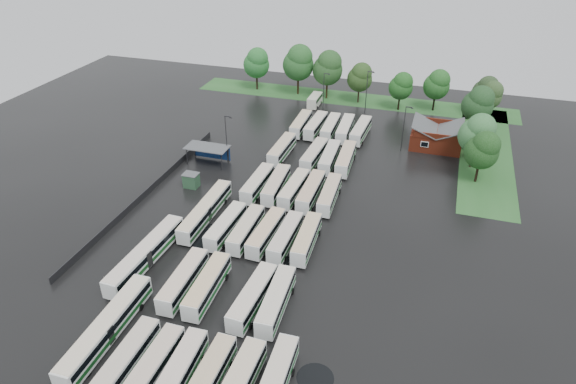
% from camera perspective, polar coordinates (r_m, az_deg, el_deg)
% --- Properties ---
extents(ground, '(160.00, 160.00, 0.00)m').
position_cam_1_polar(ground, '(77.48, -4.13, -5.69)').
color(ground, black).
rests_on(ground, ground).
extents(brick_building, '(10.07, 8.60, 5.39)m').
position_cam_1_polar(brick_building, '(109.57, 16.14, 5.77)').
color(brick_building, maroon).
rests_on(brick_building, ground).
extents(wash_shed, '(8.20, 4.20, 3.58)m').
position_cam_1_polar(wash_shed, '(99.43, -8.86, 4.77)').
color(wash_shed, '#2D2D30').
rests_on(wash_shed, ground).
extents(utility_hut, '(2.70, 2.20, 2.62)m').
position_cam_1_polar(utility_hut, '(92.40, -10.71, 1.30)').
color(utility_hut, '#284D31').
rests_on(utility_hut, ground).
extents(grass_strip_north, '(80.00, 10.00, 0.01)m').
position_cam_1_polar(grass_strip_north, '(132.55, 7.06, 10.23)').
color(grass_strip_north, '#2A6228').
rests_on(grass_strip_north, ground).
extents(grass_strip_east, '(10.00, 50.00, 0.01)m').
position_cam_1_polar(grass_strip_east, '(110.80, 21.13, 4.08)').
color(grass_strip_east, '#2A6228').
rests_on(grass_strip_east, ground).
extents(west_fence, '(0.10, 50.00, 1.20)m').
position_cam_1_polar(west_fence, '(92.19, -15.27, 0.11)').
color(west_fence, '#2D2D30').
rests_on(west_fence, ground).
extents(bus_r0c0, '(2.33, 10.73, 2.98)m').
position_cam_1_polar(bus_r0c0, '(61.35, -17.48, -17.32)').
color(bus_r0c0, white).
rests_on(bus_r0c0, ground).
extents(bus_r0c1, '(2.31, 10.83, 3.01)m').
position_cam_1_polar(bus_r0c1, '(59.76, -14.85, -18.41)').
color(bus_r0c1, white).
rests_on(bus_r0c1, ground).
extents(bus_r0c2, '(2.77, 10.97, 3.03)m').
position_cam_1_polar(bus_r0c2, '(58.66, -12.09, -19.14)').
color(bus_r0c2, white).
rests_on(bus_r0c2, ground).
extents(bus_r0c3, '(2.30, 10.70, 2.98)m').
position_cam_1_polar(bus_r0c3, '(57.72, -8.93, -19.85)').
color(bus_r0c3, white).
rests_on(bus_r0c3, ground).
extents(bus_r1c0, '(2.66, 11.10, 3.07)m').
position_cam_1_polar(bus_r1c0, '(69.41, -11.54, -9.59)').
color(bus_r1c0, white).
rests_on(bus_r1c0, ground).
extents(bus_r1c1, '(2.78, 11.14, 3.08)m').
position_cam_1_polar(bus_r1c1, '(68.08, -8.96, -10.21)').
color(bus_r1c1, white).
rests_on(bus_r1c1, ground).
extents(bus_r1c3, '(2.86, 11.20, 3.09)m').
position_cam_1_polar(bus_r1c3, '(65.80, -3.94, -11.56)').
color(bus_r1c3, white).
rests_on(bus_r1c3, ground).
extents(bus_r1c4, '(2.86, 11.09, 3.06)m').
position_cam_1_polar(bus_r1c4, '(65.23, -1.32, -11.95)').
color(bus_r1c4, white).
rests_on(bus_r1c4, ground).
extents(bus_r2c0, '(2.64, 10.79, 2.98)m').
position_cam_1_polar(bus_r2c0, '(78.66, -6.92, -3.77)').
color(bus_r2c0, white).
rests_on(bus_r2c0, ground).
extents(bus_r2c1, '(2.37, 10.66, 2.96)m').
position_cam_1_polar(bus_r2c1, '(77.63, -4.69, -4.16)').
color(bus_r2c1, white).
rests_on(bus_r2c1, ground).
extents(bus_r2c2, '(2.72, 10.86, 3.00)m').
position_cam_1_polar(bus_r2c2, '(76.72, -2.45, -4.52)').
color(bus_r2c2, white).
rests_on(bus_r2c2, ground).
extents(bus_r2c3, '(2.42, 10.75, 2.98)m').
position_cam_1_polar(bus_r2c3, '(75.74, -0.27, -5.02)').
color(bus_r2c3, white).
rests_on(bus_r2c3, ground).
extents(bus_r2c4, '(2.71, 10.83, 2.99)m').
position_cam_1_polar(bus_r2c4, '(75.48, 2.09, -5.18)').
color(bus_r2c4, white).
rests_on(bus_r2c4, ground).
extents(bus_r3c0, '(2.48, 10.95, 3.04)m').
position_cam_1_polar(bus_r3c0, '(89.27, -3.40, 0.97)').
color(bus_r3c0, white).
rests_on(bus_r3c0, ground).
extents(bus_r3c1, '(2.85, 11.08, 3.06)m').
position_cam_1_polar(bus_r3c1, '(88.66, -1.34, 0.80)').
color(bus_r3c1, white).
rests_on(bus_r3c1, ground).
extents(bus_r3c2, '(2.68, 10.81, 2.99)m').
position_cam_1_polar(bus_r3c2, '(87.60, 0.67, 0.38)').
color(bus_r3c2, white).
rests_on(bus_r3c2, ground).
extents(bus_r3c3, '(2.42, 11.18, 3.11)m').
position_cam_1_polar(bus_r3c3, '(86.74, 2.56, 0.07)').
color(bus_r3c3, white).
rests_on(bus_r3c3, ground).
extents(bus_r3c4, '(2.74, 10.84, 2.99)m').
position_cam_1_polar(bus_r3c4, '(86.18, 4.62, -0.28)').
color(bus_r3c4, white).
rests_on(bus_r3c4, ground).
extents(bus_r4c0, '(2.54, 11.09, 3.08)m').
position_cam_1_polar(bus_r4c0, '(101.01, -0.68, 4.77)').
color(bus_r4c0, white).
rests_on(bus_r4c0, ground).
extents(bus_r4c2, '(2.86, 11.15, 3.08)m').
position_cam_1_polar(bus_r4c2, '(99.02, 2.93, 4.17)').
color(bus_r4c2, white).
rests_on(bus_r4c2, ground).
extents(bus_r4c3, '(2.74, 11.01, 3.04)m').
position_cam_1_polar(bus_r4c3, '(98.25, 4.64, 3.87)').
color(bus_r4c3, white).
rests_on(bus_r4c3, ground).
extents(bus_r4c4, '(2.90, 11.32, 3.12)m').
position_cam_1_polar(bus_r4c4, '(97.88, 6.43, 3.69)').
color(bus_r4c4, white).
rests_on(bus_r4c4, ground).
extents(bus_r5c0, '(2.56, 10.92, 3.03)m').
position_cam_1_polar(bus_r5c0, '(112.57, 1.45, 7.58)').
color(bus_r5c0, white).
rests_on(bus_r5c0, ground).
extents(bus_r5c1, '(2.66, 11.03, 3.05)m').
position_cam_1_polar(bus_r5c1, '(111.90, 3.10, 7.40)').
color(bus_r5c1, white).
rests_on(bus_r5c1, ground).
extents(bus_r5c2, '(2.56, 10.91, 3.02)m').
position_cam_1_polar(bus_r5c2, '(111.28, 4.75, 7.19)').
color(bus_r5c2, white).
rests_on(bus_r5c2, ground).
extents(bus_r5c3, '(2.81, 11.18, 3.09)m').
position_cam_1_polar(bus_r5c3, '(110.71, 6.37, 7.00)').
color(bus_r5c3, white).
rests_on(bus_r5c3, ground).
extents(bus_r5c4, '(2.82, 11.21, 3.10)m').
position_cam_1_polar(bus_r5c4, '(110.27, 8.08, 6.78)').
color(bus_r5c4, white).
rests_on(bus_r5c4, ground).
extents(artic_bus_west_a, '(2.61, 16.60, 3.07)m').
position_cam_1_polar(artic_bus_west_a, '(65.34, -19.49, -14.07)').
color(artic_bus_west_a, white).
rests_on(artic_bus_west_a, ground).
extents(artic_bus_west_b, '(2.43, 16.01, 2.97)m').
position_cam_1_polar(artic_bus_west_b, '(82.74, -9.14, -2.04)').
color(artic_bus_west_b, white).
rests_on(artic_bus_west_b, ground).
extents(artic_bus_west_c, '(2.98, 16.85, 3.11)m').
position_cam_1_polar(artic_bus_west_c, '(74.98, -15.52, -6.69)').
color(artic_bus_west_c, white).
rests_on(artic_bus_west_c, ground).
extents(minibus, '(2.38, 6.21, 2.71)m').
position_cam_1_polar(minibus, '(126.63, 2.99, 10.16)').
color(minibus, white).
rests_on(minibus, ground).
extents(tree_north_0, '(6.74, 6.74, 11.16)m').
position_cam_1_polar(tree_north_0, '(136.23, -3.49, 14.16)').
color(tree_north_0, black).
rests_on(tree_north_0, ground).
extents(tree_north_1, '(7.81, 7.81, 12.94)m').
position_cam_1_polar(tree_north_1, '(132.27, 1.21, 14.21)').
color(tree_north_1, '#321D0F').
rests_on(tree_north_1, ground).
extents(tree_north_2, '(7.42, 7.42, 12.29)m').
position_cam_1_polar(tree_north_2, '(129.84, 4.49, 13.62)').
color(tree_north_2, '#382614').
rests_on(tree_north_2, ground).
extents(tree_north_3, '(6.10, 6.10, 10.11)m').
position_cam_1_polar(tree_north_3, '(128.25, 8.04, 12.54)').
color(tree_north_3, '#332319').
rests_on(tree_north_3, ground).
extents(tree_north_4, '(5.64, 5.64, 9.34)m').
position_cam_1_polar(tree_north_4, '(125.43, 12.49, 11.46)').
color(tree_north_4, black).
rests_on(tree_north_4, ground).
extents(tree_north_5, '(6.11, 6.11, 10.11)m').
position_cam_1_polar(tree_north_5, '(126.91, 16.26, 11.43)').
color(tree_north_5, black).
rests_on(tree_north_5, ground).
extents(tree_north_6, '(5.81, 5.81, 9.62)m').
position_cam_1_polar(tree_north_6, '(127.23, 21.14, 10.48)').
color(tree_north_6, black).
rests_on(tree_north_6, ground).
extents(tree_east_0, '(6.04, 6.04, 10.00)m').
position_cam_1_polar(tree_east_0, '(96.24, 20.85, 4.41)').
color(tree_east_0, black).
rests_on(tree_east_0, ground).
extents(tree_east_1, '(6.63, 6.63, 10.97)m').
position_cam_1_polar(tree_east_1, '(101.08, 20.35, 6.15)').
color(tree_east_1, '#32261B').
rests_on(tree_east_1, ground).
extents(tree_east_2, '(4.71, 4.70, 7.79)m').
position_cam_1_polar(tree_east_2, '(108.88, 20.10, 6.74)').
color(tree_east_2, black).
rests_on(tree_east_2, ground).
extents(tree_east_3, '(6.61, 6.61, 10.94)m').
position_cam_1_polar(tree_east_3, '(115.96, 20.43, 9.21)').
color(tree_east_3, black).
rests_on(tree_east_3, ground).
extents(tree_east_4, '(5.56, 5.56, 9.22)m').
position_cam_1_polar(tree_east_4, '(125.64, 21.58, 10.03)').
color(tree_east_4, black).
rests_on(tree_east_4, ground).
extents(lamp_post_ne, '(1.46, 0.29, 9.50)m').
position_cam_1_polar(lamp_post_ne, '(104.52, 12.82, 7.21)').
color(lamp_post_ne, '#2D2D30').
rests_on(lamp_post_ne, ground).
extents(lamp_post_nw, '(1.49, 0.29, 9.65)m').
position_cam_1_polar(lamp_post_nw, '(98.02, -6.82, 6.23)').
color(lamp_post_nw, '#2D2D30').
rests_on(lamp_post_nw, ground).
extents(lamp_post_back_w, '(1.40, 0.27, 9.09)m').
position_cam_1_polar(lamp_post_back_w, '(122.92, 4.04, 11.35)').
color(lamp_post_back_w, '#2D2D30').
rests_on(lamp_post_back_w, ground).
extents(lamp_post_back_e, '(1.58, 0.31, 10.27)m').
position_cam_1_polar(lamp_post_back_e, '(121.73, 8.80, 11.21)').
color(lamp_post_back_e, '#2D2D30').
rests_on(lamp_post_back_e, ground).
extents(puddle_0, '(4.24, 4.24, 0.01)m').
position_cam_1_polar(puddle_0, '(63.20, -13.69, -16.99)').
color(puddle_0, black).
rests_on(puddle_0, ground).
extents(puddle_1, '(4.07, 4.07, 0.01)m').
position_cam_1_polar(puddle_1, '(61.07, -7.24, -18.31)').
color(puddle_1, black).
rests_on(puddle_1, ground).
extents(puddle_2, '(7.22, 7.22, 0.01)m').
position_cam_1_polar(puddle_2, '(79.39, -8.45, -4.97)').
color(puddle_2, black).
rests_on(puddle_2, ground).
extents(puddle_3, '(3.20, 3.20, 0.01)m').
position_cam_1_polar(puddle_3, '(73.46, 0.30, -7.93)').
color(puddle_3, black).
rests_on(puddle_3, ground).
extents(puddle_4, '(4.14, 4.14, 0.01)m').
position_cam_1_polar(puddle_4, '(59.37, 3.04, -19.94)').
color(puddle_4, black).
rests_on(puddle_4, ground).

